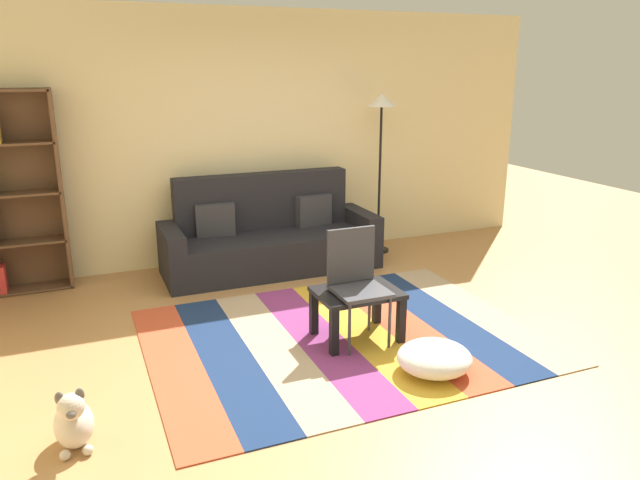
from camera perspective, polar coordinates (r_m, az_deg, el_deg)
ground_plane at (r=4.85m, az=3.74°, el=-9.69°), size 14.00×14.00×0.00m
back_wall at (r=6.79m, az=-5.70°, el=9.66°), size 6.80×0.10×2.70m
rug at (r=4.95m, az=2.09°, el=-9.08°), size 3.05×2.35×0.01m
couch at (r=6.46m, az=-4.81°, el=0.17°), size 2.26×0.80×1.00m
coffee_table at (r=4.80m, az=3.52°, el=-5.68°), size 0.65×0.49×0.40m
pouf at (r=4.43m, az=10.75°, el=-10.90°), size 0.54×0.51×0.22m
dog at (r=3.86m, az=-22.26°, el=-15.60°), size 0.22×0.35×0.40m
standing_lamp at (r=6.88m, az=5.80°, el=11.11°), size 0.32×0.32×1.81m
tv_remote at (r=4.69m, az=3.85°, el=-4.98°), size 0.09×0.16×0.02m
folding_chair at (r=4.72m, az=3.40°, el=-3.42°), size 0.40×0.40×0.90m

